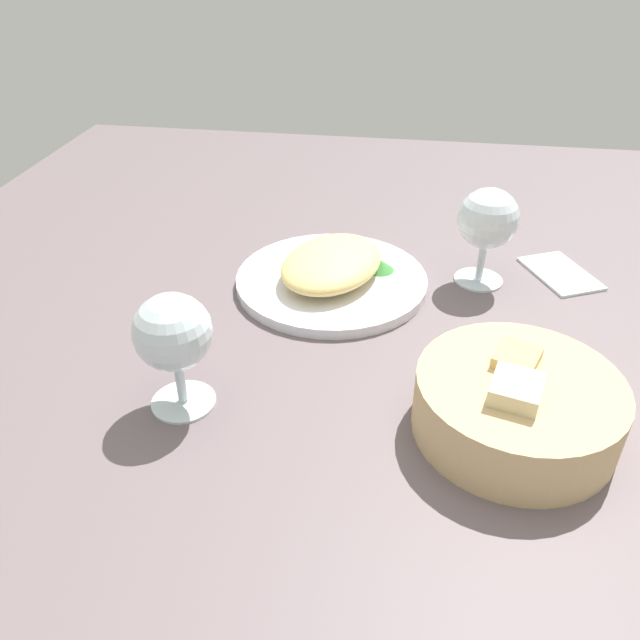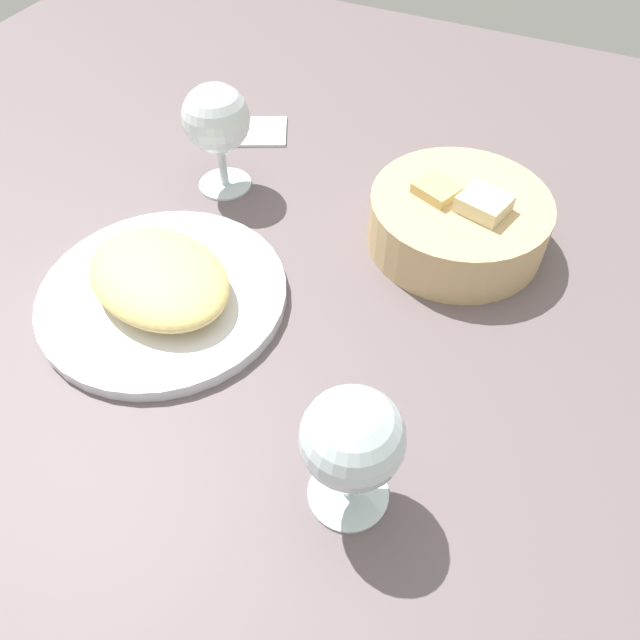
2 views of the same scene
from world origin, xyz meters
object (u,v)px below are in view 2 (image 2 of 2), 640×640
Objects in this scene: wine_glass_near at (352,442)px; wine_glass_far at (217,122)px; plate at (163,295)px; bread_basket at (458,221)px; folded_napkin at (246,130)px.

wine_glass_near is 43.54cm from wine_glass_far.
plate is 1.31× the size of bread_basket.
wine_glass_far is 14.46cm from folded_napkin.
plate is at bearing -101.52° from folded_napkin.
bread_basket is 1.77× the size of folded_napkin.
plate is 29.47cm from wine_glass_near.
wine_glass_far reaches higher than plate.
wine_glass_near is (25.87, -11.82, 7.71)cm from plate.
plate is 32.67cm from bread_basket.
wine_glass_far is (-29.00, -1.57, 5.52)cm from bread_basket.
wine_glass_near reaches higher than folded_napkin.
wine_glass_far is at bearing 133.78° from wine_glass_near.
bread_basket is 1.48× the size of wine_glass_far.
bread_basket is 33.93cm from folded_napkin.
wine_glass_far is (-4.25, 19.62, 8.04)cm from plate.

